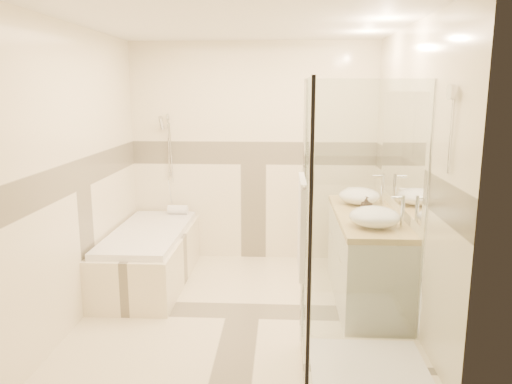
# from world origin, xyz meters

# --- Properties ---
(room) EXTENTS (2.82, 3.02, 2.52)m
(room) POSITION_xyz_m (0.06, 0.01, 1.26)
(room) COLOR beige
(room) RESTS_ON ground
(bathtub) EXTENTS (0.75, 1.70, 0.56)m
(bathtub) POSITION_xyz_m (-1.02, 0.65, 0.31)
(bathtub) COLOR beige
(bathtub) RESTS_ON ground
(vanity) EXTENTS (0.58, 1.62, 0.85)m
(vanity) POSITION_xyz_m (1.12, 0.30, 0.43)
(vanity) COLOR white
(vanity) RESTS_ON ground
(shower_enclosure) EXTENTS (0.96, 0.93, 2.04)m
(shower_enclosure) POSITION_xyz_m (0.83, -0.97, 0.51)
(shower_enclosure) COLOR beige
(shower_enclosure) RESTS_ON ground
(vessel_sink_near) EXTENTS (0.40, 0.40, 0.16)m
(vessel_sink_near) POSITION_xyz_m (1.10, 0.70, 0.93)
(vessel_sink_near) COLOR white
(vessel_sink_near) RESTS_ON vanity
(vessel_sink_far) EXTENTS (0.42, 0.42, 0.17)m
(vessel_sink_far) POSITION_xyz_m (1.10, -0.15, 0.93)
(vessel_sink_far) COLOR white
(vessel_sink_far) RESTS_ON vanity
(faucet_near) EXTENTS (0.12, 0.03, 0.30)m
(faucet_near) POSITION_xyz_m (1.32, 0.70, 1.02)
(faucet_near) COLOR silver
(faucet_near) RESTS_ON vanity
(faucet_far) EXTENTS (0.11, 0.03, 0.27)m
(faucet_far) POSITION_xyz_m (1.32, -0.15, 1.00)
(faucet_far) COLOR silver
(faucet_far) RESTS_ON vanity
(amenity_bottle_a) EXTENTS (0.10, 0.10, 0.17)m
(amenity_bottle_a) POSITION_xyz_m (1.10, 0.26, 0.93)
(amenity_bottle_a) COLOR black
(amenity_bottle_a) RESTS_ON vanity
(amenity_bottle_b) EXTENTS (0.11, 0.11, 0.13)m
(amenity_bottle_b) POSITION_xyz_m (1.10, 0.31, 0.92)
(amenity_bottle_b) COLOR black
(amenity_bottle_b) RESTS_ON vanity
(folded_towels) EXTENTS (0.17, 0.26, 0.08)m
(folded_towels) POSITION_xyz_m (1.10, 1.02, 0.89)
(folded_towels) COLOR white
(folded_towels) RESTS_ON vanity
(rolled_towel) EXTENTS (0.22, 0.10, 0.10)m
(rolled_towel) POSITION_xyz_m (-0.86, 1.34, 0.61)
(rolled_towel) COLOR white
(rolled_towel) RESTS_ON bathtub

